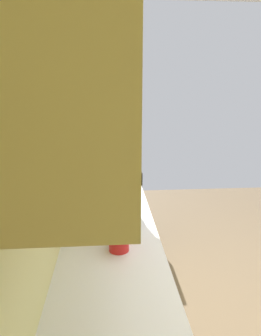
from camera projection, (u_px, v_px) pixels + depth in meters
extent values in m
plane|color=brown|center=(259.00, 333.00, 2.31)|extent=(6.59, 6.59, 0.00)
cube|color=#E2DB8A|center=(49.00, 159.00, 1.83)|extent=(4.24, 0.12, 2.82)
cube|color=#D3C772|center=(112.00, 330.00, 1.79)|extent=(3.40, 0.60, 0.87)
cube|color=silver|center=(111.00, 264.00, 1.67)|extent=(3.43, 0.63, 0.02)
cube|color=#332819|center=(163.00, 327.00, 1.81)|extent=(0.01, 0.01, 0.80)
cube|color=#332819|center=(153.00, 282.00, 2.22)|extent=(0.01, 0.01, 0.80)
cube|color=#332819|center=(145.00, 252.00, 2.62)|extent=(0.01, 0.01, 0.80)
cube|color=#332819|center=(140.00, 229.00, 3.03)|extent=(0.01, 0.01, 0.80)
cube|color=#D1C070|center=(80.00, 76.00, 1.39)|extent=(2.05, 0.35, 0.59)
cube|color=black|center=(112.00, 202.00, 3.71)|extent=(0.58, 0.68, 0.89)
cube|color=black|center=(140.00, 205.00, 3.75)|extent=(0.45, 0.01, 0.49)
cube|color=black|center=(112.00, 167.00, 3.59)|extent=(0.55, 0.64, 0.02)
cube|color=black|center=(85.00, 161.00, 3.54)|extent=(0.55, 0.04, 0.18)
cylinder|color=#38383D|center=(122.00, 168.00, 3.47)|extent=(0.11, 0.11, 0.01)
cylinder|color=#38383D|center=(121.00, 162.00, 3.71)|extent=(0.11, 0.11, 0.01)
cylinder|color=#38383D|center=(101.00, 168.00, 3.45)|extent=(0.11, 0.11, 0.01)
cylinder|color=#38383D|center=(102.00, 163.00, 3.70)|extent=(0.11, 0.11, 0.01)
cube|color=white|center=(107.00, 200.00, 2.18)|extent=(0.45, 0.36, 0.29)
cube|color=black|center=(132.00, 201.00, 2.15)|extent=(0.28, 0.01, 0.20)
cube|color=#2D2D33|center=(130.00, 191.00, 2.36)|extent=(0.08, 0.01, 0.20)
cylinder|color=#D84C47|center=(114.00, 183.00, 2.93)|extent=(0.12, 0.12, 0.06)
cylinder|color=#DB524B|center=(114.00, 181.00, 2.93)|extent=(0.10, 0.10, 0.03)
cylinder|color=red|center=(119.00, 239.00, 1.77)|extent=(0.12, 0.12, 0.15)
cylinder|color=black|center=(119.00, 225.00, 1.75)|extent=(0.03, 0.03, 0.02)
cylinder|color=red|center=(118.00, 229.00, 1.83)|extent=(0.08, 0.02, 0.05)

